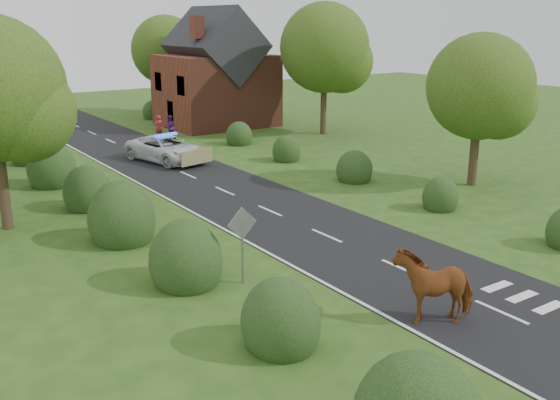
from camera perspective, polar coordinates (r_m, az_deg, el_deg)
ground at (r=21.53m, az=10.98°, el=-6.18°), size 120.00×120.00×0.00m
road at (r=33.21m, az=-7.63°, el=1.93°), size 6.00×70.00×0.02m
road_markings at (r=30.72m, az=-8.52°, el=0.76°), size 4.96×70.00×0.01m
hedgerow_left at (r=27.69m, az=-16.59°, el=0.10°), size 2.75×50.41×3.00m
hedgerow_right at (r=33.53m, az=5.44°, el=3.09°), size 2.10×45.78×2.10m
tree_right_a at (r=32.50m, az=18.21°, el=9.46°), size 5.33×5.20×7.56m
tree_right_b at (r=45.82m, az=4.51°, el=13.39°), size 6.56×6.40×9.40m
tree_right_c at (r=56.90m, az=-10.07°, el=13.12°), size 6.15×6.00×8.58m
road_sign at (r=19.49m, az=-3.47°, el=-3.11°), size 1.06×0.08×2.53m
house at (r=50.09m, az=-5.91°, el=11.12°), size 8.00×7.40×9.17m
cow at (r=18.03m, az=13.84°, el=-7.88°), size 2.76×2.18×1.74m
police_van at (r=37.51m, az=-10.33°, el=4.62°), size 3.72×5.94×1.67m
pedestrian_red at (r=44.97m, az=-11.03°, el=6.55°), size 0.64×0.46×1.66m
pedestrian_purple at (r=44.59m, az=-10.05°, el=6.55°), size 0.88×0.71×1.71m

